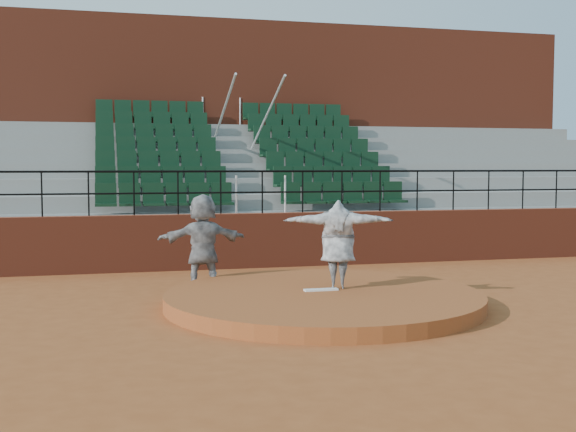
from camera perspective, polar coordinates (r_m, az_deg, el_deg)
name	(u,v)px	position (r m, az deg, el deg)	size (l,w,h in m)	color
ground	(323,306)	(12.60, 2.82, -7.14)	(90.00, 90.00, 0.00)	brown
pitchers_mound	(323,299)	(12.58, 2.82, -6.58)	(5.50, 5.50, 0.25)	brown
pitching_rubber	(321,290)	(12.69, 2.62, -5.84)	(0.60, 0.15, 0.03)	white
boundary_wall	(262,240)	(17.30, -2.04, -1.92)	(24.00, 0.30, 1.30)	maroon
wall_railing	(262,183)	(17.21, -2.05, 2.65)	(24.04, 0.05, 1.03)	black
seating_deck	(236,200)	(20.81, -4.17, 1.26)	(24.00, 5.97, 4.63)	gray
press_box_facade	(215,133)	(24.71, -5.80, 6.57)	(24.00, 3.00, 7.10)	maroon
pitcher	(338,244)	(12.84, 3.97, -2.25)	(1.94, 0.53, 1.58)	black
fielder	(203,242)	(14.29, -6.75, -2.02)	(1.74, 0.56, 1.88)	black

